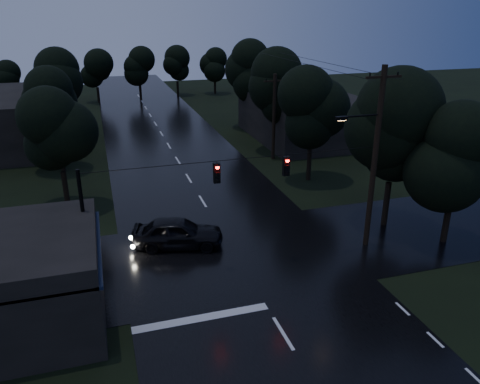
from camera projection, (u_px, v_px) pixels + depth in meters
main_road at (178, 161)px, 41.64m from camera, size 12.00×120.00×0.02m
cross_street at (235, 255)px, 25.61m from camera, size 60.00×9.00×0.02m
building_far_right at (304, 117)px, 48.23m from camera, size 10.00×14.00×4.40m
building_far_left at (17, 119)px, 45.80m from camera, size 10.00×16.00×5.00m
utility_pole_main at (374, 156)px, 24.83m from camera, size 3.50×0.30×10.00m
utility_pole_far at (274, 116)px, 40.72m from camera, size 2.00×0.30×7.50m
anchor_pole_left at (85, 231)px, 21.57m from camera, size 0.18×0.18×6.00m
span_signals at (251, 169)px, 22.95m from camera, size 15.00×0.37×1.12m
tree_corner_near at (395, 131)px, 27.05m from camera, size 4.48×4.48×9.44m
tree_corner_far at (458, 155)px, 25.20m from camera, size 3.92×3.92×8.26m
tree_left_a at (57, 131)px, 30.14m from camera, size 3.92×3.92×8.26m
tree_left_b at (54, 103)px, 36.97m from camera, size 4.20×4.20×8.85m
tree_left_c at (53, 82)px, 45.57m from camera, size 4.48×4.48×9.44m
tree_right_a at (312, 109)px, 34.93m from camera, size 4.20×4.20×8.85m
tree_right_b at (280, 88)px, 42.08m from camera, size 4.48×4.48×9.44m
tree_right_c at (252, 70)px, 51.02m from camera, size 4.76×4.76×10.03m
car at (178, 233)px, 26.23m from camera, size 5.39×3.26×1.72m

